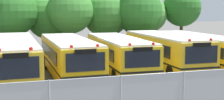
# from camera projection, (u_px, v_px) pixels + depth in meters

# --- Properties ---
(ground_plane) EXTENTS (160.00, 160.00, 0.00)m
(ground_plane) POSITION_uv_depth(u_px,v_px,m) (118.00, 73.00, 21.26)
(ground_plane) COLOR #514F4C
(school_bus_0) EXTENTS (2.76, 11.61, 2.66)m
(school_bus_0) POSITION_uv_depth(u_px,v_px,m) (15.00, 57.00, 19.04)
(school_bus_0) COLOR yellow
(school_bus_0) RESTS_ON ground_plane
(school_bus_1) EXTENTS (2.79, 9.76, 2.59)m
(school_bus_1) POSITION_uv_depth(u_px,v_px,m) (69.00, 56.00, 20.01)
(school_bus_1) COLOR yellow
(school_bus_1) RESTS_ON ground_plane
(school_bus_2) EXTENTS (2.75, 9.63, 2.55)m
(school_bus_2) POSITION_uv_depth(u_px,v_px,m) (118.00, 53.00, 21.19)
(school_bus_2) COLOR yellow
(school_bus_2) RESTS_ON ground_plane
(school_bus_3) EXTENTS (2.61, 9.53, 2.69)m
(school_bus_3) POSITION_uv_depth(u_px,v_px,m) (165.00, 51.00, 22.07)
(school_bus_3) COLOR yellow
(school_bus_3) RESTS_ON ground_plane
(school_bus_4) EXTENTS (2.61, 11.70, 2.53)m
(school_bus_4) POSITION_uv_depth(u_px,v_px,m) (203.00, 50.00, 23.18)
(school_bus_4) COLOR yellow
(school_bus_4) RESTS_ON ground_plane
(tree_1) EXTENTS (4.56, 4.56, 6.48)m
(tree_1) POSITION_uv_depth(u_px,v_px,m) (10.00, 11.00, 27.13)
(tree_1) COLOR #4C3823
(tree_1) RESTS_ON ground_plane
(tree_2) EXTENTS (4.23, 4.23, 5.72)m
(tree_2) POSITION_uv_depth(u_px,v_px,m) (49.00, 17.00, 29.74)
(tree_2) COLOR #4C3823
(tree_2) RESTS_ON ground_plane
(tree_3) EXTENTS (4.23, 4.23, 6.35)m
(tree_3) POSITION_uv_depth(u_px,v_px,m) (70.00, 10.00, 28.08)
(tree_3) COLOR #4C3823
(tree_3) RESTS_ON ground_plane
(tree_4) EXTENTS (4.64, 4.64, 6.22)m
(tree_4) POSITION_uv_depth(u_px,v_px,m) (106.00, 14.00, 30.49)
(tree_4) COLOR #4C3823
(tree_4) RESTS_ON ground_plane
(tree_5) EXTENTS (4.66, 4.66, 6.51)m
(tree_5) POSITION_uv_depth(u_px,v_px,m) (138.00, 10.00, 30.15)
(tree_5) COLOR #4C3823
(tree_5) RESTS_ON ground_plane
(tree_6) EXTENTS (3.49, 3.49, 5.53)m
(tree_6) POSITION_uv_depth(u_px,v_px,m) (151.00, 14.00, 32.90)
(tree_6) COLOR #4C3823
(tree_6) RESTS_ON ground_plane
(tree_7) EXTENTS (4.06, 4.06, 6.56)m
(tree_7) POSITION_uv_depth(u_px,v_px,m) (181.00, 8.00, 33.06)
(tree_7) COLOR #4C3823
(tree_7) RESTS_ON ground_plane
(chainlink_fence) EXTENTS (20.79, 0.07, 1.94)m
(chainlink_fence) POSITION_uv_depth(u_px,v_px,m) (183.00, 95.00, 12.15)
(chainlink_fence) COLOR #9EA0A3
(chainlink_fence) RESTS_ON ground_plane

